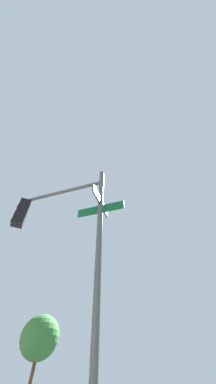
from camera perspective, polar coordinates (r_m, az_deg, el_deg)
name	(u,v)px	position (r m, az deg, el deg)	size (l,w,h in m)	color
traffic_signal_near	(56,228)	(4.36, -16.16, -10.74)	(2.09, 2.36, 5.44)	#474C47
street_tree	(40,337)	(17.84, -20.68, -36.99)	(2.80, 2.80, 4.98)	#4C331E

